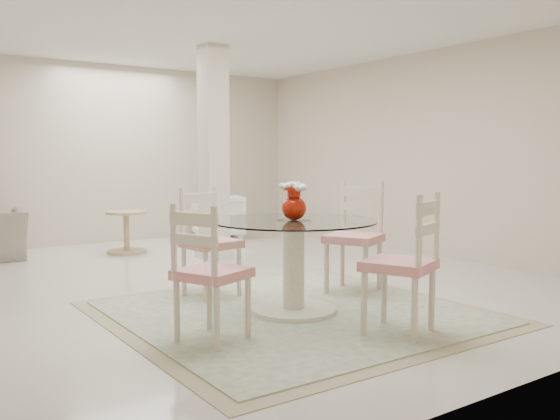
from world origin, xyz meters
TOP-DOWN VIEW (x-y plane):
  - ground at (0.00, 0.00)m, footprint 7.00×7.00m
  - room_shell at (0.00, 0.00)m, footprint 6.02×7.02m
  - column at (0.50, 1.30)m, footprint 0.30×0.30m
  - area_rug at (-0.27, -1.51)m, footprint 2.86×2.86m
  - dining_table at (-0.27, -1.51)m, footprint 1.35×1.35m
  - red_vase at (-0.27, -1.51)m, footprint 0.24×0.22m
  - dining_chair_east at (0.70, -1.19)m, footprint 0.63×0.63m
  - dining_chair_north at (-0.56, -0.53)m, footprint 0.49×0.49m
  - dining_chair_west at (-1.25, -1.81)m, footprint 0.56×0.56m
  - dining_chair_south at (0.04, -2.48)m, footprint 0.60×0.60m
  - armchair_white at (1.46, 2.96)m, footprint 0.95×0.96m
  - side_table at (-0.29, 2.34)m, footprint 0.55×0.55m

SIDE VIEW (x-z plane):
  - ground at x=0.00m, z-range 0.00..0.00m
  - area_rug at x=-0.27m, z-range 0.00..0.02m
  - side_table at x=-0.29m, z-range -0.02..0.55m
  - armchair_white at x=1.46m, z-range 0.00..0.70m
  - dining_table at x=-0.27m, z-range 0.01..0.79m
  - dining_chair_west at x=-1.25m, z-range 0.03..1.11m
  - dining_chair_north at x=-0.56m, z-range 0.03..1.15m
  - dining_chair_south at x=0.04m, z-range 0.03..1.18m
  - dining_chair_east at x=0.70m, z-range 0.03..1.21m
  - red_vase at x=-0.27m, z-range 0.78..1.09m
  - column at x=0.50m, z-range 0.00..2.70m
  - room_shell at x=0.00m, z-range 0.50..3.21m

